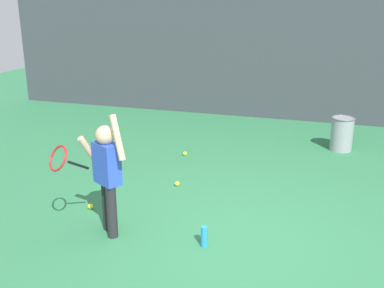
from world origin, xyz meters
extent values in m
plane|color=#2D7247|center=(0.00, 0.00, 0.00)|extent=(20.00, 20.00, 0.00)
cube|color=#383D42|center=(0.00, 5.19, 1.48)|extent=(12.87, 0.08, 2.96)
cylinder|color=slate|center=(-6.28, 5.25, 1.55)|extent=(0.09, 0.09, 3.11)
cylinder|color=slate|center=(-3.14, 5.25, 1.55)|extent=(0.09, 0.09, 3.11)
cylinder|color=slate|center=(0.00, 5.25, 1.55)|extent=(0.09, 0.09, 3.11)
cylinder|color=#232326|center=(-1.44, -0.22, 0.29)|extent=(0.11, 0.11, 0.58)
cylinder|color=#232326|center=(-1.32, -0.36, 0.29)|extent=(0.11, 0.11, 0.58)
cube|color=blue|center=(-1.38, -0.29, 0.80)|extent=(0.34, 0.30, 0.44)
sphere|color=tan|center=(-1.38, -0.29, 1.10)|extent=(0.20, 0.20, 0.20)
cylinder|color=tan|center=(-1.20, -0.37, 1.12)|extent=(0.21, 0.16, 0.46)
cylinder|color=tan|center=(-1.58, -0.24, 0.87)|extent=(0.20, 0.28, 0.43)
cylinder|color=black|center=(-1.70, -0.31, 0.75)|extent=(0.14, 0.22, 0.15)
torus|color=red|center=(-1.81, -0.50, 0.88)|extent=(0.33, 0.28, 0.26)
cylinder|color=gray|center=(0.98, 3.41, 0.28)|extent=(0.36, 0.36, 0.55)
torus|color=#595B60|center=(0.98, 3.41, 0.55)|extent=(0.38, 0.38, 0.02)
cylinder|color=#268CD8|center=(-0.33, -0.25, 0.11)|extent=(0.07, 0.07, 0.22)
sphere|color=#CCE033|center=(-1.89, 0.16, 0.03)|extent=(0.07, 0.07, 0.07)
sphere|color=#CCE033|center=(-1.41, 2.36, 0.03)|extent=(0.07, 0.07, 0.07)
sphere|color=#CCE033|center=(-1.12, 1.14, 0.03)|extent=(0.07, 0.07, 0.07)
camera|label=1|loc=(0.80, -4.26, 2.44)|focal=42.88mm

